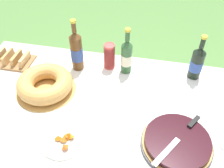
{
  "coord_description": "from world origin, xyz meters",
  "views": [
    {
      "loc": [
        0.22,
        -0.91,
        1.79
      ],
      "look_at": [
        0.0,
        0.13,
        0.79
      ],
      "focal_mm": 40.0,
      "sensor_mm": 36.0,
      "label": 1
    }
  ],
  "objects_px": {
    "bundt_cake": "(45,84)",
    "snack_plate_left": "(64,139)",
    "bread_board": "(13,60)",
    "cider_bottle_amber": "(77,51)",
    "juice_bottle_red": "(197,63)",
    "serving_knife": "(182,135)",
    "cup_stack": "(109,56)",
    "cider_bottle_green": "(127,56)",
    "berry_tart": "(177,143)"
  },
  "relations": [
    {
      "from": "bundt_cake",
      "to": "snack_plate_left",
      "type": "distance_m",
      "value": 0.39
    },
    {
      "from": "snack_plate_left",
      "to": "bread_board",
      "type": "xyz_separation_m",
      "value": [
        -0.55,
        0.53,
        0.01
      ]
    },
    {
      "from": "cider_bottle_amber",
      "to": "juice_bottle_red",
      "type": "xyz_separation_m",
      "value": [
        0.75,
        0.07,
        -0.02
      ]
    },
    {
      "from": "serving_knife",
      "to": "bundt_cake",
      "type": "bearing_deg",
      "value": -72.42
    },
    {
      "from": "cup_stack",
      "to": "snack_plate_left",
      "type": "relative_size",
      "value": 0.74
    },
    {
      "from": "bundt_cake",
      "to": "cider_bottle_amber",
      "type": "xyz_separation_m",
      "value": [
        0.13,
        0.25,
        0.08
      ]
    },
    {
      "from": "cider_bottle_green",
      "to": "snack_plate_left",
      "type": "height_order",
      "value": "cider_bottle_green"
    },
    {
      "from": "bundt_cake",
      "to": "snack_plate_left",
      "type": "relative_size",
      "value": 1.51
    },
    {
      "from": "berry_tart",
      "to": "cup_stack",
      "type": "xyz_separation_m",
      "value": [
        -0.45,
        0.54,
        0.06
      ]
    },
    {
      "from": "juice_bottle_red",
      "to": "snack_plate_left",
      "type": "relative_size",
      "value": 1.27
    },
    {
      "from": "bundt_cake",
      "to": "bread_board",
      "type": "distance_m",
      "value": 0.39
    },
    {
      "from": "serving_knife",
      "to": "juice_bottle_red",
      "type": "bearing_deg",
      "value": -156.01
    },
    {
      "from": "berry_tart",
      "to": "cider_bottle_green",
      "type": "height_order",
      "value": "cider_bottle_green"
    },
    {
      "from": "cup_stack",
      "to": "juice_bottle_red",
      "type": "relative_size",
      "value": 0.58
    },
    {
      "from": "berry_tart",
      "to": "juice_bottle_red",
      "type": "bearing_deg",
      "value": 80.01
    },
    {
      "from": "cup_stack",
      "to": "cider_bottle_green",
      "type": "xyz_separation_m",
      "value": [
        0.11,
        -0.02,
        0.03
      ]
    },
    {
      "from": "cup_stack",
      "to": "berry_tart",
      "type": "bearing_deg",
      "value": -50.02
    },
    {
      "from": "cider_bottle_green",
      "to": "bread_board",
      "type": "relative_size",
      "value": 1.21
    },
    {
      "from": "snack_plate_left",
      "to": "cider_bottle_green",
      "type": "bearing_deg",
      "value": 69.99
    },
    {
      "from": "bundt_cake",
      "to": "serving_knife",
      "type": "bearing_deg",
      "value": -15.19
    },
    {
      "from": "juice_bottle_red",
      "to": "berry_tart",
      "type": "bearing_deg",
      "value": -99.99
    },
    {
      "from": "cider_bottle_amber",
      "to": "bread_board",
      "type": "bearing_deg",
      "value": -175.32
    },
    {
      "from": "bundt_cake",
      "to": "cup_stack",
      "type": "xyz_separation_m",
      "value": [
        0.33,
        0.3,
        0.03
      ]
    },
    {
      "from": "cup_stack",
      "to": "snack_plate_left",
      "type": "bearing_deg",
      "value": -99.46
    },
    {
      "from": "snack_plate_left",
      "to": "serving_knife",
      "type": "bearing_deg",
      "value": 10.38
    },
    {
      "from": "cider_bottle_green",
      "to": "juice_bottle_red",
      "type": "distance_m",
      "value": 0.43
    },
    {
      "from": "juice_bottle_red",
      "to": "bread_board",
      "type": "xyz_separation_m",
      "value": [
        -1.2,
        -0.1,
        -0.09
      ]
    },
    {
      "from": "bundt_cake",
      "to": "bread_board",
      "type": "xyz_separation_m",
      "value": [
        -0.32,
        0.21,
        -0.03
      ]
    },
    {
      "from": "cup_stack",
      "to": "snack_plate_left",
      "type": "distance_m",
      "value": 0.63
    },
    {
      "from": "cider_bottle_green",
      "to": "snack_plate_left",
      "type": "distance_m",
      "value": 0.64
    },
    {
      "from": "berry_tart",
      "to": "bread_board",
      "type": "height_order",
      "value": "bread_board"
    },
    {
      "from": "berry_tart",
      "to": "snack_plate_left",
      "type": "xyz_separation_m",
      "value": [
        -0.55,
        -0.08,
        -0.02
      ]
    },
    {
      "from": "cider_bottle_amber",
      "to": "cider_bottle_green",
      "type": "bearing_deg",
      "value": 5.58
    },
    {
      "from": "cup_stack",
      "to": "cider_bottle_green",
      "type": "distance_m",
      "value": 0.12
    },
    {
      "from": "bread_board",
      "to": "cider_bottle_amber",
      "type": "bearing_deg",
      "value": 4.68
    },
    {
      "from": "cup_stack",
      "to": "cider_bottle_amber",
      "type": "distance_m",
      "value": 0.21
    },
    {
      "from": "cup_stack",
      "to": "bread_board",
      "type": "relative_size",
      "value": 0.68
    },
    {
      "from": "bread_board",
      "to": "cup_stack",
      "type": "bearing_deg",
      "value": 7.62
    },
    {
      "from": "bundt_cake",
      "to": "juice_bottle_red",
      "type": "relative_size",
      "value": 1.19
    },
    {
      "from": "bundt_cake",
      "to": "bread_board",
      "type": "bearing_deg",
      "value": 147.18
    },
    {
      "from": "cider_bottle_green",
      "to": "bread_board",
      "type": "xyz_separation_m",
      "value": [
        -0.77,
        -0.07,
        -0.09
      ]
    },
    {
      "from": "serving_knife",
      "to": "cider_bottle_green",
      "type": "distance_m",
      "value": 0.61
    },
    {
      "from": "cider_bottle_amber",
      "to": "snack_plate_left",
      "type": "relative_size",
      "value": 1.48
    },
    {
      "from": "berry_tart",
      "to": "serving_knife",
      "type": "height_order",
      "value": "serving_knife"
    },
    {
      "from": "cider_bottle_amber",
      "to": "juice_bottle_red",
      "type": "height_order",
      "value": "cider_bottle_amber"
    },
    {
      "from": "cider_bottle_green",
      "to": "bread_board",
      "type": "distance_m",
      "value": 0.78
    },
    {
      "from": "cider_bottle_green",
      "to": "bundt_cake",
      "type": "bearing_deg",
      "value": -147.94
    },
    {
      "from": "berry_tart",
      "to": "juice_bottle_red",
      "type": "xyz_separation_m",
      "value": [
        0.1,
        0.55,
        0.08
      ]
    },
    {
      "from": "cup_stack",
      "to": "cider_bottle_amber",
      "type": "relative_size",
      "value": 0.5
    },
    {
      "from": "cider_bottle_green",
      "to": "juice_bottle_red",
      "type": "bearing_deg",
      "value": 4.56
    }
  ]
}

